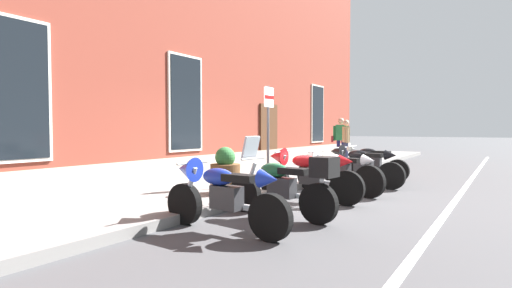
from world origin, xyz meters
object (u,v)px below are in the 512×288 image
object	(u,v)px
motorcycle_blue_sport	(219,192)
motorcycle_black_sport	(359,164)
motorcycle_red_sport	(305,173)
motorcycle_black_naked	(370,163)
motorcycle_white_sport	(335,169)
pedestrian_tan_coat	(346,139)
parking_sign	(268,121)
barrel_planter	(225,174)
motorcycle_green_touring	(285,184)
pedestrian_striped_shirt	(341,137)

from	to	relation	value
motorcycle_blue_sport	motorcycle_black_sport	bearing A→B (deg)	-2.67
motorcycle_red_sport	motorcycle_black_naked	xyz separation A→B (m)	(3.89, -0.12, -0.09)
motorcycle_white_sport	pedestrian_tan_coat	size ratio (longest dim) A/B	1.35
motorcycle_blue_sport	motorcycle_black_sport	distance (m)	5.21
motorcycle_blue_sport	motorcycle_black_sport	world-z (taller)	motorcycle_black_sport
pedestrian_tan_coat	parking_sign	size ratio (longest dim) A/B	0.72
pedestrian_tan_coat	barrel_planter	world-z (taller)	pedestrian_tan_coat
pedestrian_tan_coat	barrel_planter	distance (m)	7.41
motorcycle_red_sport	motorcycle_black_naked	distance (m)	3.89
motorcycle_green_touring	motorcycle_white_sport	bearing A→B (deg)	5.18
pedestrian_tan_coat	pedestrian_striped_shirt	xyz separation A→B (m)	(0.65, 0.44, 0.06)
parking_sign	motorcycle_black_sport	bearing A→B (deg)	-34.33
motorcycle_blue_sport	pedestrian_striped_shirt	size ratio (longest dim) A/B	1.26
motorcycle_blue_sport	motorcycle_green_touring	size ratio (longest dim) A/B	1.04
motorcycle_green_touring	motorcycle_blue_sport	bearing A→B (deg)	161.45
motorcycle_black_sport	pedestrian_striped_shirt	size ratio (longest dim) A/B	1.26
motorcycle_green_touring	pedestrian_striped_shirt	xyz separation A→B (m)	(8.68, 2.40, 0.57)
motorcycle_red_sport	motorcycle_white_sport	world-z (taller)	motorcycle_red_sport
pedestrian_tan_coat	motorcycle_red_sport	bearing A→B (deg)	-166.50
motorcycle_blue_sport	motorcycle_red_sport	world-z (taller)	motorcycle_red_sport
motorcycle_blue_sport	pedestrian_tan_coat	bearing A→B (deg)	9.59
motorcycle_white_sport	pedestrian_striped_shirt	xyz separation A→B (m)	(5.98, 2.15, 0.56)
motorcycle_white_sport	parking_sign	distance (m)	1.81
motorcycle_green_touring	motorcycle_red_sport	bearing A→B (deg)	14.32
motorcycle_black_sport	barrel_planter	distance (m)	3.72
pedestrian_striped_shirt	parking_sign	xyz separation A→B (m)	(-6.68, -0.86, 0.49)
motorcycle_black_sport	pedestrian_tan_coat	distance (m)	4.42
motorcycle_white_sport	pedestrian_striped_shirt	world-z (taller)	pedestrian_striped_shirt
motorcycle_white_sport	parking_sign	world-z (taller)	parking_sign
barrel_planter	motorcycle_red_sport	bearing A→B (deg)	-57.21
pedestrian_tan_coat	pedestrian_striped_shirt	distance (m)	0.79
motorcycle_blue_sport	motorcycle_green_touring	xyz separation A→B (m)	(1.18, -0.40, -0.01)
motorcycle_white_sport	pedestrian_tan_coat	world-z (taller)	pedestrian_tan_coat
pedestrian_tan_coat	barrel_planter	xyz separation A→B (m)	(-7.39, -0.24, -0.51)
motorcycle_black_naked	barrel_planter	world-z (taller)	barrel_planter
motorcycle_green_touring	pedestrian_tan_coat	world-z (taller)	pedestrian_tan_coat
motorcycle_red_sport	pedestrian_striped_shirt	world-z (taller)	pedestrian_striped_shirt
motorcycle_black_sport	motorcycle_black_naked	bearing A→B (deg)	4.80
motorcycle_blue_sport	barrel_planter	distance (m)	2.25
motorcycle_white_sport	motorcycle_black_sport	size ratio (longest dim) A/B	1.02
pedestrian_tan_coat	parking_sign	bearing A→B (deg)	-176.08
motorcycle_blue_sport	parking_sign	distance (m)	3.54
barrel_planter	pedestrian_striped_shirt	bearing A→B (deg)	4.89
pedestrian_tan_coat	parking_sign	xyz separation A→B (m)	(-6.04, -0.41, 0.55)
motorcycle_blue_sport	parking_sign	world-z (taller)	parking_sign
motorcycle_black_naked	motorcycle_red_sport	bearing A→B (deg)	178.27
pedestrian_striped_shirt	parking_sign	bearing A→B (deg)	-172.69
barrel_planter	pedestrian_tan_coat	bearing A→B (deg)	1.89
motorcycle_blue_sport	motorcycle_black_sport	size ratio (longest dim) A/B	1.00
motorcycle_black_sport	motorcycle_black_naked	world-z (taller)	motorcycle_black_sport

